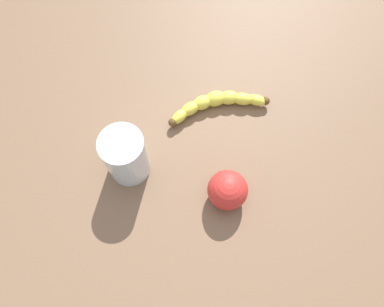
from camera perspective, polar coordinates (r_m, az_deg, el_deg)
The scene contains 4 objects.
wooden_tabletop at distance 84.78cm, azimuth -3.64°, elevation 8.16°, with size 120.00×120.00×3.00cm, color brown.
banana at distance 80.77cm, azimuth 3.76°, elevation 7.75°, with size 21.02×10.12×3.31cm.
smoothie_glass at distance 72.06cm, azimuth -9.99°, elevation -0.51°, with size 8.30×8.30×11.92cm.
apple_fruit at distance 70.82cm, azimuth 5.42°, elevation -5.54°, with size 7.68×7.68×7.68cm, color red.
Camera 1 is at (9.75, -42.34, 74.30)cm, focal length 35.12 mm.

